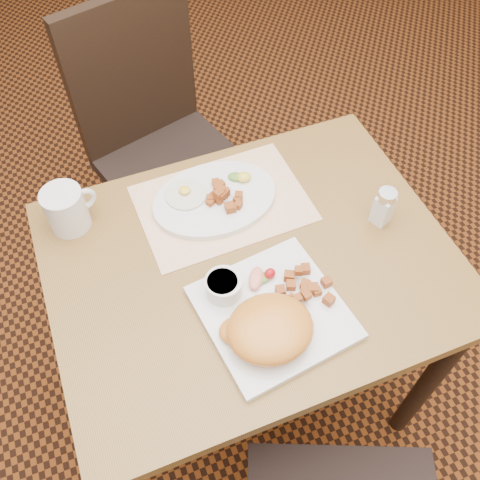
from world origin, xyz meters
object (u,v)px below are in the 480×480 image
(table, at_px, (251,285))
(plate_square, at_px, (273,312))
(coffee_mug, at_px, (67,209))
(chair_far, at_px, (159,136))
(salt_shaker, at_px, (384,206))
(plate_oval, at_px, (215,199))

(table, xyz_separation_m, plate_square, (-0.01, -0.14, 0.12))
(table, distance_m, coffee_mug, 0.46)
(table, distance_m, chair_far, 0.70)
(coffee_mug, bearing_deg, chair_far, 54.44)
(salt_shaker, height_order, coffee_mug, coffee_mug)
(salt_shaker, distance_m, coffee_mug, 0.72)
(chair_far, xyz_separation_m, plate_oval, (0.02, -0.50, 0.22))
(chair_far, height_order, plate_square, chair_far)
(table, distance_m, plate_square, 0.19)
(table, height_order, chair_far, chair_far)
(chair_far, bearing_deg, plate_square, 76.30)
(chair_far, height_order, coffee_mug, chair_far)
(table, relative_size, chair_far, 0.93)
(plate_square, bearing_deg, salt_shaker, 22.23)
(table, xyz_separation_m, salt_shaker, (0.32, -0.01, 0.16))
(plate_oval, xyz_separation_m, coffee_mug, (-0.33, 0.06, 0.04))
(chair_far, height_order, salt_shaker, chair_far)
(plate_square, height_order, coffee_mug, coffee_mug)
(plate_oval, bearing_deg, chair_far, 92.41)
(chair_far, bearing_deg, salt_shaker, 101.84)
(table, distance_m, salt_shaker, 0.36)
(salt_shaker, bearing_deg, plate_oval, 150.04)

